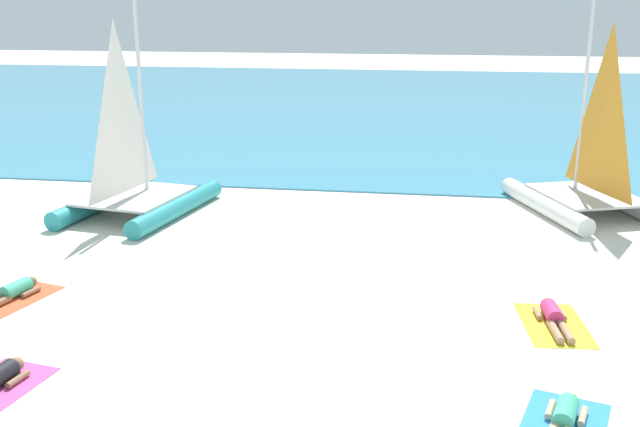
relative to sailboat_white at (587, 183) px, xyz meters
The scene contains 9 objects.
ground_plane 6.63m from the sailboat_white, behind, with size 120.00×120.00×0.00m, color silver.
ocean_water 22.21m from the sailboat_white, 107.16° to the left, with size 120.00×40.00×0.05m, color teal.
sailboat_white is the anchor object (origin of this frame).
sailboat_teal 12.29m from the sailboat_white, behind, with size 3.53×4.85×5.80m.
towel_leftmost 14.75m from the sailboat_white, 146.41° to the right, with size 1.10×1.90×0.01m, color #EA5933.
sunbather_leftmost 14.69m from the sailboat_white, 146.58° to the right, with size 0.78×1.55×0.30m.
sunbather_center_right 11.37m from the sailboat_white, 101.38° to the right, with size 0.82×1.54×0.30m.
towel_rightmost 7.97m from the sailboat_white, 103.72° to the right, with size 1.10×1.90×0.01m, color yellow.
sunbather_rightmost 7.89m from the sailboat_white, 103.88° to the right, with size 0.58×1.57×0.30m.
Camera 1 is at (2.38, -9.91, 5.68)m, focal length 41.59 mm.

